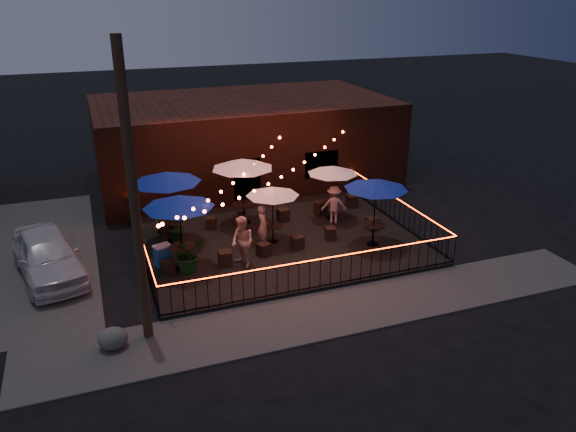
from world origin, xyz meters
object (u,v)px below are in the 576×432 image
cafe_table_2 (273,192)px  cafe_table_3 (242,165)px  boulder (113,339)px  utility_pole (134,201)px  cafe_table_1 (166,178)px  cafe_table_0 (178,203)px  cafe_table_5 (333,171)px  cafe_table_4 (376,185)px  cooler (163,255)px

cafe_table_2 → cafe_table_3: cafe_table_3 is taller
cafe_table_3 → boulder: (-5.59, -6.84, -2.28)m
cafe_table_2 → boulder: cafe_table_2 is taller
utility_pole → cafe_table_1: (1.60, 5.77, -1.35)m
cafe_table_0 → cafe_table_5: (6.56, 2.38, -0.32)m
utility_pole → cafe_table_5: 10.22m
cafe_table_3 → cafe_table_5: 3.62m
cafe_table_0 → boulder: (-2.56, -3.75, -2.18)m
cafe_table_1 → boulder: bearing=-112.9°
cafe_table_3 → cafe_table_4: bearing=-43.0°
cafe_table_4 → cooler: 7.82m
utility_pole → cafe_table_3: (4.65, 6.58, -1.40)m
cafe_table_2 → cooler: bearing=-172.7°
cafe_table_0 → cafe_table_3: 4.33m
cafe_table_0 → cafe_table_3: (3.03, 3.10, 0.09)m
cafe_table_0 → cooler: (-0.60, 0.43, -1.98)m
cafe_table_1 → cafe_table_3: size_ratio=1.03×
cafe_table_5 → cafe_table_0: bearing=-160.1°
utility_pole → cafe_table_2: (5.16, 4.45, -1.88)m
cooler → cafe_table_3: bearing=17.2°
utility_pole → cafe_table_3: bearing=54.8°
cafe_table_4 → cafe_table_3: bearing=137.0°
cafe_table_1 → boulder: 6.94m
cafe_table_5 → cooler: bearing=-164.8°
utility_pole → cafe_table_4: size_ratio=3.07×
utility_pole → cafe_table_0: utility_pole is taller
cafe_table_3 → cafe_table_2: bearing=-76.7°
boulder → cafe_table_2: bearing=37.7°
cooler → boulder: size_ratio=0.90×
cafe_table_4 → cooler: bearing=172.7°
cafe_table_2 → cafe_table_5: 3.34m
utility_pole → boulder: utility_pole is taller
utility_pole → cafe_table_1: 6.13m
utility_pole → cafe_table_2: utility_pole is taller
cafe_table_2 → boulder: bearing=-142.3°
cafe_table_2 → cafe_table_5: (3.02, 1.42, 0.07)m
cafe_table_0 → cafe_table_2: cafe_table_0 is taller
cafe_table_2 → cafe_table_3: (-0.50, 2.13, 0.49)m
cafe_table_1 → cooler: (-0.58, -1.84, -2.12)m
cafe_table_1 → cafe_table_2: size_ratio=1.14×
utility_pole → cooler: utility_pole is taller
boulder → cafe_table_5: bearing=33.9°
utility_pole → cafe_table_4: (8.54, 2.96, -1.53)m
cafe_table_2 → boulder: size_ratio=2.88×
cafe_table_5 → cafe_table_2: bearing=-154.9°
utility_pole → cafe_table_4: utility_pole is taller
cafe_table_3 → boulder: size_ratio=3.21×
cafe_table_3 → cafe_table_0: bearing=-134.4°
cafe_table_1 → cafe_table_0: bearing=-89.6°
cooler → cafe_table_1: bearing=53.5°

